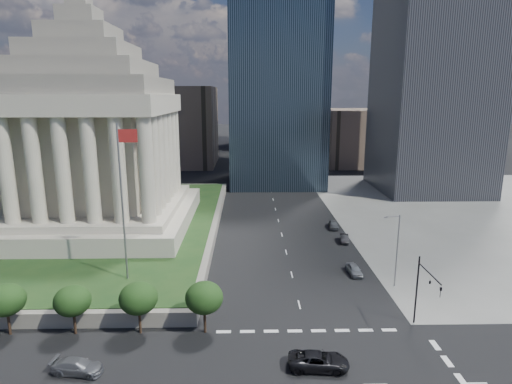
{
  "coord_description": "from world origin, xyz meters",
  "views": [
    {
      "loc": [
        -6.32,
        -28.09,
        25.26
      ],
      "look_at": [
        -5.32,
        20.64,
        14.13
      ],
      "focal_mm": 30.0,
      "sensor_mm": 36.0,
      "label": 1
    }
  ],
  "objects_px": {
    "flagpole": "(123,195)",
    "parked_sedan_near": "(354,269)",
    "pickup_truck": "(319,361)",
    "suv_grey": "(77,366)",
    "parked_sedan_mid": "(344,238)",
    "war_memorial": "(89,117)",
    "street_lamp_north": "(396,246)",
    "parked_sedan_far": "(334,225)",
    "traffic_signal_ne": "(424,287)"
  },
  "relations": [
    {
      "from": "parked_sedan_near",
      "to": "street_lamp_north",
      "type": "bearing_deg",
      "value": -46.82
    },
    {
      "from": "war_memorial",
      "to": "parked_sedan_mid",
      "type": "distance_m",
      "value": 49.51
    },
    {
      "from": "traffic_signal_ne",
      "to": "pickup_truck",
      "type": "relative_size",
      "value": 1.4
    },
    {
      "from": "street_lamp_north",
      "to": "parked_sedan_mid",
      "type": "xyz_separation_m",
      "value": [
        -2.69,
        17.74,
        -5.02
      ]
    },
    {
      "from": "pickup_truck",
      "to": "suv_grey",
      "type": "height_order",
      "value": "pickup_truck"
    },
    {
      "from": "suv_grey",
      "to": "parked_sedan_mid",
      "type": "relative_size",
      "value": 1.22
    },
    {
      "from": "street_lamp_north",
      "to": "suv_grey",
      "type": "bearing_deg",
      "value": -153.35
    },
    {
      "from": "suv_grey",
      "to": "parked_sedan_mid",
      "type": "xyz_separation_m",
      "value": [
        32.78,
        35.55,
        -0.05
      ]
    },
    {
      "from": "pickup_truck",
      "to": "parked_sedan_mid",
      "type": "distance_m",
      "value": 36.78
    },
    {
      "from": "street_lamp_north",
      "to": "flagpole",
      "type": "bearing_deg",
      "value": -178.37
    },
    {
      "from": "pickup_truck",
      "to": "suv_grey",
      "type": "bearing_deg",
      "value": 95.13
    },
    {
      "from": "suv_grey",
      "to": "parked_sedan_far",
      "type": "bearing_deg",
      "value": -29.53
    },
    {
      "from": "parked_sedan_near",
      "to": "parked_sedan_mid",
      "type": "xyz_separation_m",
      "value": [
        1.64,
        13.7,
        -0.06
      ]
    },
    {
      "from": "flagpole",
      "to": "suv_grey",
      "type": "xyz_separation_m",
      "value": [
        -0.32,
        -16.81,
        -12.42
      ]
    },
    {
      "from": "traffic_signal_ne",
      "to": "pickup_truck",
      "type": "xyz_separation_m",
      "value": [
        -12.18,
        -6.25,
        -4.45
      ]
    },
    {
      "from": "traffic_signal_ne",
      "to": "suv_grey",
      "type": "relative_size",
      "value": 1.67
    },
    {
      "from": "parked_sedan_mid",
      "to": "pickup_truck",
      "type": "bearing_deg",
      "value": -97.03
    },
    {
      "from": "pickup_truck",
      "to": "parked_sedan_far",
      "type": "bearing_deg",
      "value": -8.53
    },
    {
      "from": "pickup_truck",
      "to": "parked_sedan_near",
      "type": "xyz_separation_m",
      "value": [
        8.68,
        21.59,
        -0.1
      ]
    },
    {
      "from": "flagpole",
      "to": "parked_sedan_near",
      "type": "bearing_deg",
      "value": 9.28
    },
    {
      "from": "street_lamp_north",
      "to": "parked_sedan_mid",
      "type": "relative_size",
      "value": 2.56
    },
    {
      "from": "suv_grey",
      "to": "parked_sedan_far",
      "type": "distance_m",
      "value": 54.19
    },
    {
      "from": "traffic_signal_ne",
      "to": "suv_grey",
      "type": "xyz_separation_m",
      "value": [
        -34.65,
        -6.5,
        -4.56
      ]
    },
    {
      "from": "pickup_truck",
      "to": "parked_sedan_mid",
      "type": "relative_size",
      "value": 1.46
    },
    {
      "from": "suv_grey",
      "to": "street_lamp_north",
      "type": "bearing_deg",
      "value": -56.1
    },
    {
      "from": "parked_sedan_near",
      "to": "parked_sedan_mid",
      "type": "distance_m",
      "value": 13.8
    },
    {
      "from": "flagpole",
      "to": "parked_sedan_near",
      "type": "xyz_separation_m",
      "value": [
        30.83,
        5.04,
        -12.41
      ]
    },
    {
      "from": "parked_sedan_near",
      "to": "parked_sedan_far",
      "type": "relative_size",
      "value": 0.93
    },
    {
      "from": "pickup_truck",
      "to": "parked_sedan_mid",
      "type": "height_order",
      "value": "pickup_truck"
    },
    {
      "from": "traffic_signal_ne",
      "to": "parked_sedan_mid",
      "type": "relative_size",
      "value": 2.04
    },
    {
      "from": "parked_sedan_near",
      "to": "traffic_signal_ne",
      "type": "bearing_deg",
      "value": -80.96
    },
    {
      "from": "street_lamp_north",
      "to": "parked_sedan_far",
      "type": "bearing_deg",
      "value": 96.76
    },
    {
      "from": "traffic_signal_ne",
      "to": "parked_sedan_near",
      "type": "xyz_separation_m",
      "value": [
        -3.5,
        15.34,
        -4.55
      ]
    },
    {
      "from": "flagpole",
      "to": "parked_sedan_mid",
      "type": "bearing_deg",
      "value": 29.99
    },
    {
      "from": "war_memorial",
      "to": "traffic_signal_ne",
      "type": "relative_size",
      "value": 4.88
    },
    {
      "from": "traffic_signal_ne",
      "to": "parked_sedan_near",
      "type": "bearing_deg",
      "value": 102.85
    },
    {
      "from": "street_lamp_north",
      "to": "pickup_truck",
      "type": "height_order",
      "value": "street_lamp_north"
    },
    {
      "from": "flagpole",
      "to": "suv_grey",
      "type": "distance_m",
      "value": 20.9
    },
    {
      "from": "war_memorial",
      "to": "parked_sedan_near",
      "type": "height_order",
      "value": "war_memorial"
    },
    {
      "from": "traffic_signal_ne",
      "to": "parked_sedan_far",
      "type": "relative_size",
      "value": 1.8
    },
    {
      "from": "flagpole",
      "to": "suv_grey",
      "type": "bearing_deg",
      "value": -91.09
    },
    {
      "from": "war_memorial",
      "to": "suv_grey",
      "type": "bearing_deg",
      "value": -73.8
    },
    {
      "from": "pickup_truck",
      "to": "parked_sedan_mid",
      "type": "xyz_separation_m",
      "value": [
        10.32,
        35.3,
        -0.15
      ]
    },
    {
      "from": "parked_sedan_near",
      "to": "parked_sedan_far",
      "type": "xyz_separation_m",
      "value": [
        1.3,
        21.56,
        0.05
      ]
    },
    {
      "from": "flagpole",
      "to": "parked_sedan_near",
      "type": "distance_m",
      "value": 33.61
    },
    {
      "from": "street_lamp_north",
      "to": "parked_sedan_mid",
      "type": "bearing_deg",
      "value": 98.63
    },
    {
      "from": "parked_sedan_mid",
      "to": "parked_sedan_far",
      "type": "height_order",
      "value": "parked_sedan_far"
    },
    {
      "from": "parked_sedan_mid",
      "to": "war_memorial",
      "type": "bearing_deg",
      "value": -177.46
    },
    {
      "from": "pickup_truck",
      "to": "parked_sedan_mid",
      "type": "bearing_deg",
      "value": -11.8
    },
    {
      "from": "traffic_signal_ne",
      "to": "parked_sedan_mid",
      "type": "distance_m",
      "value": 29.47
    }
  ]
}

